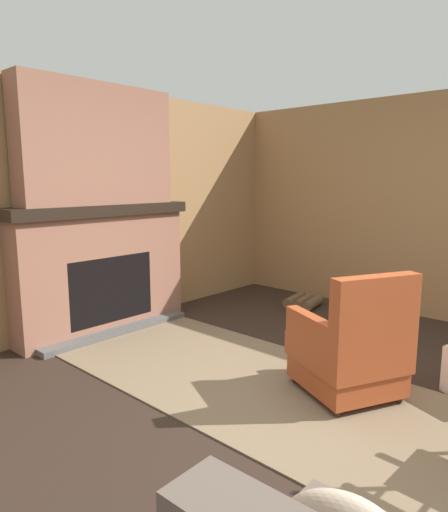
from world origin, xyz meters
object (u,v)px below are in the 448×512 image
(armchair, at_px, (351,351))
(oil_lamp_vase, at_px, (64,195))
(firewood_stack, at_px, (303,302))
(storage_case, at_px, (125,196))

(armchair, relative_size, oil_lamp_vase, 3.09)
(firewood_stack, xyz_separation_m, oil_lamp_vase, (-1.11, -2.54, 1.37))
(armchair, height_order, storage_case, storage_case)
(oil_lamp_vase, bearing_deg, armchair, 15.16)
(oil_lamp_vase, distance_m, storage_case, 0.70)
(armchair, height_order, firewood_stack, armchair)
(armchair, relative_size, storage_case, 4.24)
(armchair, bearing_deg, storage_case, 26.76)
(armchair, xyz_separation_m, firewood_stack, (-1.56, 1.82, -0.29))
(armchair, distance_m, oil_lamp_vase, 2.97)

